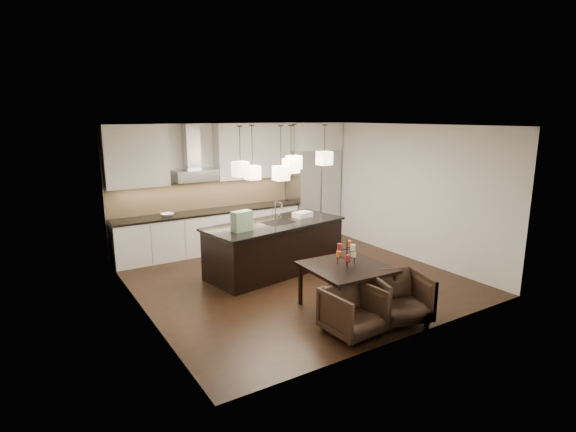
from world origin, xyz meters
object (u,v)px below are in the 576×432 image
dining_table (346,288)px  armchair_left (353,311)px  island_body (275,248)px  refrigerator (313,193)px  armchair_right (399,297)px

dining_table → armchair_left: bearing=-120.1°
dining_table → armchair_left: dining_table is taller
island_body → armchair_left: size_ratio=3.59×
island_body → refrigerator: bearing=30.9°
dining_table → armchair_left: size_ratio=1.61×
refrigerator → armchair_right: size_ratio=2.70×
island_body → armchair_left: (-0.40, -2.79, -0.13)m
armchair_left → armchair_right: bearing=-5.6°
dining_table → refrigerator: bearing=63.8°
armchair_left → refrigerator: bearing=57.6°
island_body → armchair_right: island_body is taller
refrigerator → armchair_right: (-1.75, -4.69, -0.71)m
armchair_right → armchair_left: bearing=-166.4°
refrigerator → armchair_right: 5.06m
armchair_left → armchair_right: (0.85, -0.04, 0.03)m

